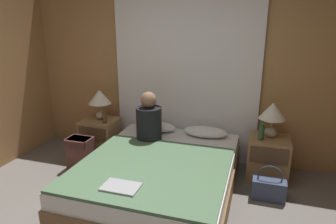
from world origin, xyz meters
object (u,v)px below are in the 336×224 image
beer_bottle_on_left_stand (105,117)px  laptop_on_bed (121,187)px  nightstand_right (268,158)px  handbag_on_floor (269,189)px  pillow_left (155,126)px  nightstand_left (101,137)px  bed (160,176)px  beer_bottle_on_right_stand (261,132)px  person_left_in_bed (149,120)px  lamp_right (272,113)px  lamp_left (100,99)px  pillow_right (205,132)px  backpack_on_floor (80,152)px

beer_bottle_on_left_stand → laptop_on_bed: size_ratio=0.65×
nightstand_right → handbag_on_floor: size_ratio=1.33×
pillow_left → handbag_on_floor: pillow_left is taller
nightstand_left → handbag_on_floor: size_ratio=1.33×
pillow_left → bed: bearing=-66.8°
laptop_on_bed → handbag_on_floor: bearing=36.9°
beer_bottle_on_right_stand → laptop_on_bed: bearing=-131.0°
person_left_in_bed → beer_bottle_on_left_stand: 0.73m
lamp_right → person_left_in_bed: size_ratio=0.68×
bed → beer_bottle_on_left_stand: beer_bottle_on_left_stand is taller
nightstand_right → beer_bottle_on_left_stand: bearing=-177.3°
nightstand_right → lamp_left: 2.38m
nightstand_right → handbag_on_floor: nightstand_right is taller
bed → lamp_left: bearing=146.5°
bed → laptop_on_bed: size_ratio=6.04×
laptop_on_bed → beer_bottle_on_left_stand: bearing=123.7°
pillow_right → bed: bearing=-113.2°
bed → person_left_in_bed: person_left_in_bed is taller
nightstand_right → laptop_on_bed: bearing=-131.3°
lamp_left → handbag_on_floor: size_ratio=1.06×
nightstand_left → lamp_left: (0.00, 0.04, 0.57)m
pillow_left → pillow_right: 0.70m
lamp_right → handbag_on_floor: bearing=-87.7°
lamp_right → handbag_on_floor: (0.02, -0.52, -0.71)m
nightstand_left → person_left_in_bed: size_ratio=0.86×
nightstand_right → lamp_right: 0.57m
nightstand_left → beer_bottle_on_right_stand: bearing=-2.7°
laptop_on_bed → beer_bottle_on_right_stand: bearing=49.0°
pillow_left → beer_bottle_on_right_stand: bearing=-8.0°
pillow_right → person_left_in_bed: person_left_in_bed is taller
nightstand_left → lamp_left: lamp_left is taller
pillow_right → lamp_left: bearing=-178.0°
pillow_right → pillow_left: bearing=180.0°
beer_bottle_on_right_stand → nightstand_left: bearing=177.3°
bed → backpack_on_floor: (-1.19, 0.25, 0.03)m
nightstand_left → lamp_right: lamp_right is taller
laptop_on_bed → handbag_on_floor: (1.29, 0.97, -0.34)m
nightstand_right → handbag_on_floor: bearing=-87.5°
nightstand_right → beer_bottle_on_left_stand: beer_bottle_on_left_stand is taller
lamp_left → beer_bottle_on_left_stand: 0.29m
bed → nightstand_left: size_ratio=3.76×
lamp_left → laptop_on_bed: bearing=-55.1°
pillow_left → beer_bottle_on_left_stand: 0.70m
nightstand_left → nightstand_right: 2.31m
person_left_in_bed → pillow_right: bearing=27.5°
nightstand_left → beer_bottle_on_right_stand: beer_bottle_on_right_stand is taller
person_left_in_bed → handbag_on_floor: size_ratio=1.56×
bed → beer_bottle_on_left_stand: bearing=148.4°
nightstand_left → pillow_left: (0.80, 0.09, 0.22)m
lamp_right → pillow_right: bearing=176.2°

